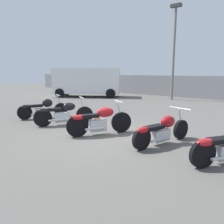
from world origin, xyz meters
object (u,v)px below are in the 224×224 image
(motorcycle_slot_0, at_px, (42,108))
(motorcycle_slot_3, at_px, (162,130))
(motorcycle_slot_2, at_px, (99,121))
(parked_van, at_px, (87,81))
(traffic_cone_near, at_px, (98,118))
(motorcycle_slot_1, at_px, (63,114))
(light_pole_left, at_px, (174,44))

(motorcycle_slot_0, xyz_separation_m, motorcycle_slot_3, (5.47, 0.06, -0.01))
(motorcycle_slot_3, bearing_deg, motorcycle_slot_2, -154.39)
(motorcycle_slot_3, height_order, parked_van, parked_van)
(traffic_cone_near, bearing_deg, motorcycle_slot_3, -13.93)
(motorcycle_slot_1, relative_size, motorcycle_slot_2, 1.03)
(motorcycle_slot_2, bearing_deg, traffic_cone_near, 163.83)
(light_pole_left, bearing_deg, motorcycle_slot_0, -99.42)
(motorcycle_slot_2, xyz_separation_m, parked_van, (-7.91, 7.23, 0.78))
(motorcycle_slot_1, distance_m, motorcycle_slot_2, 1.88)
(light_pole_left, height_order, motorcycle_slot_1, light_pole_left)
(motorcycle_slot_2, relative_size, motorcycle_slot_3, 0.90)
(motorcycle_slot_3, distance_m, parked_van, 12.01)
(light_pole_left, relative_size, parked_van, 1.21)
(light_pole_left, xyz_separation_m, motorcycle_slot_3, (3.92, -9.34, -3.42))
(motorcycle_slot_0, xyz_separation_m, motorcycle_slot_2, (3.55, -0.32, 0.03))
(motorcycle_slot_0, height_order, parked_van, parked_van)
(light_pole_left, xyz_separation_m, motorcycle_slot_1, (0.11, -9.63, -3.39))
(motorcycle_slot_0, bearing_deg, light_pole_left, 103.01)
(light_pole_left, xyz_separation_m, traffic_cone_near, (0.87, -8.58, -3.61))
(traffic_cone_near, bearing_deg, motorcycle_slot_2, -45.42)
(motorcycle_slot_3, xyz_separation_m, parked_van, (-9.83, 6.85, 0.83))
(motorcycle_slot_1, relative_size, traffic_cone_near, 4.82)
(parked_van, bearing_deg, motorcycle_slot_3, 21.29)
(parked_van, bearing_deg, motorcycle_slot_1, 6.32)
(motorcycle_slot_2, height_order, parked_van, parked_van)
(motorcycle_slot_0, bearing_deg, motorcycle_slot_3, 23.05)
(motorcycle_slot_0, bearing_deg, traffic_cone_near, 41.05)
(motorcycle_slot_1, bearing_deg, traffic_cone_near, 83.72)
(light_pole_left, xyz_separation_m, motorcycle_slot_0, (-1.56, -9.40, -3.40))
(motorcycle_slot_1, distance_m, motorcycle_slot_3, 3.82)
(parked_van, distance_m, traffic_cone_near, 9.18)
(motorcycle_slot_2, distance_m, traffic_cone_near, 1.62)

